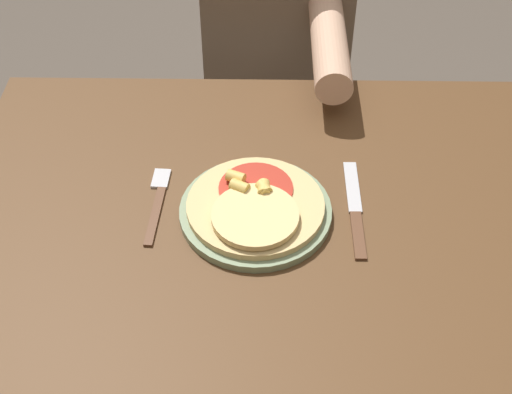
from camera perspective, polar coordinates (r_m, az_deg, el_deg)
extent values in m
cube|color=brown|center=(1.15, 0.63, -2.90)|extent=(1.02, 0.80, 0.03)
cylinder|color=brown|center=(1.72, -14.59, -2.95)|extent=(0.06, 0.06, 0.74)
cylinder|color=brown|center=(1.72, 15.81, -3.27)|extent=(0.06, 0.06, 0.74)
cylinder|color=gray|center=(1.15, 0.00, -1.17)|extent=(0.25, 0.25, 0.01)
cylinder|color=#DBBC7A|center=(1.14, 0.00, -0.71)|extent=(0.22, 0.22, 0.01)
cylinder|color=#B22D1E|center=(1.16, 0.02, 0.72)|extent=(0.12, 0.12, 0.00)
cylinder|color=#E8C881|center=(1.11, -0.03, -1.51)|extent=(0.14, 0.14, 0.01)
cylinder|color=#E5BC5B|center=(1.14, 0.74, 0.73)|extent=(0.02, 0.03, 0.02)
cylinder|color=#E5BC5B|center=(1.16, -1.59, 1.60)|extent=(0.03, 0.03, 0.02)
cylinder|color=#E5BC5B|center=(1.14, 0.80, 0.70)|extent=(0.03, 0.03, 0.02)
cylinder|color=#E5BC5B|center=(1.14, -1.30, 0.82)|extent=(0.04, 0.03, 0.02)
cube|color=brown|center=(1.16, -8.04, -1.50)|extent=(0.02, 0.13, 0.00)
cube|color=silver|center=(1.22, -7.57, 1.46)|extent=(0.03, 0.05, 0.00)
cube|color=brown|center=(1.13, 8.21, -3.05)|extent=(0.02, 0.10, 0.00)
cube|color=silver|center=(1.21, 7.76, 0.82)|extent=(0.02, 0.12, 0.00)
cylinder|color=#2D2D38|center=(2.00, -0.74, 1.33)|extent=(0.11, 0.11, 0.47)
cylinder|color=#2D2D38|center=(2.00, 3.51, 1.28)|extent=(0.11, 0.11, 0.47)
cube|color=#75604C|center=(1.70, 1.67, 13.47)|extent=(0.33, 0.22, 0.52)
cylinder|color=tan|center=(1.42, 5.92, 12.11)|extent=(0.07, 0.30, 0.07)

